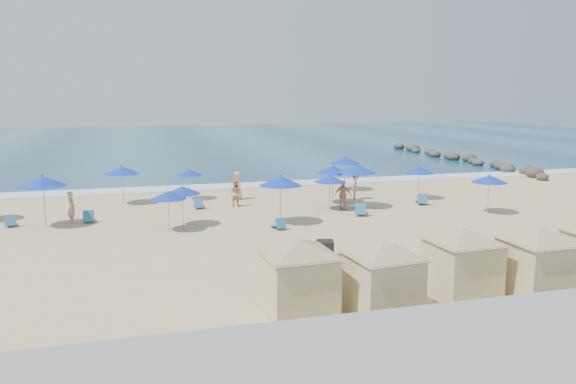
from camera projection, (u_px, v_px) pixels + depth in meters
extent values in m
plane|color=tan|center=(305.00, 237.00, 26.94)|extent=(160.00, 160.00, 0.00)
cube|color=navy|center=(190.00, 142.00, 79.14)|extent=(160.00, 80.00, 0.06)
cube|color=white|center=(243.00, 186.00, 41.65)|extent=(160.00, 2.50, 0.08)
cube|color=gray|center=(452.00, 339.00, 14.51)|extent=(160.00, 2.20, 1.10)
cube|color=gray|center=(533.00, 372.00, 11.56)|extent=(160.00, 4.00, 0.12)
ellipsoid|color=#312C29|center=(542.00, 177.00, 44.42)|extent=(1.00, 1.00, 0.65)
ellipsoid|color=#312C29|center=(535.00, 172.00, 45.94)|extent=(1.48, 1.48, 0.96)
ellipsoid|color=#312C29|center=(527.00, 170.00, 47.49)|extent=(1.40, 1.40, 0.91)
ellipsoid|color=#312C29|center=(507.00, 168.00, 48.70)|extent=(1.32, 1.32, 0.86)
ellipsoid|color=#312C29|center=(501.00, 166.00, 50.26)|extent=(1.24, 1.24, 0.81)
ellipsoid|color=#312C29|center=(496.00, 164.00, 51.81)|extent=(1.16, 1.16, 0.75)
ellipsoid|color=#312C29|center=(478.00, 163.00, 53.02)|extent=(1.08, 1.08, 0.70)
ellipsoid|color=#312C29|center=(473.00, 161.00, 54.57)|extent=(1.00, 1.00, 0.65)
ellipsoid|color=#312C29|center=(469.00, 158.00, 56.10)|extent=(1.48, 1.48, 0.96)
ellipsoid|color=#312C29|center=(453.00, 157.00, 57.30)|extent=(1.40, 1.40, 0.91)
ellipsoid|color=#312C29|center=(450.00, 155.00, 58.86)|extent=(1.32, 1.32, 0.86)
ellipsoid|color=#312C29|center=(435.00, 154.00, 60.06)|extent=(1.24, 1.24, 0.81)
ellipsoid|color=#312C29|center=(432.00, 153.00, 61.62)|extent=(1.16, 1.16, 0.75)
ellipsoid|color=#312C29|center=(429.00, 152.00, 63.17)|extent=(1.08, 1.08, 0.70)
ellipsoid|color=#312C29|center=(416.00, 151.00, 64.38)|extent=(1.00, 1.00, 0.65)
ellipsoid|color=#312C29|center=(413.00, 148.00, 65.91)|extent=(1.48, 1.48, 0.96)
ellipsoid|color=#312C29|center=(411.00, 147.00, 67.46)|extent=(1.40, 1.40, 0.91)
ellipsoid|color=#312C29|center=(399.00, 146.00, 68.67)|extent=(1.32, 1.32, 0.86)
cube|color=black|center=(325.00, 249.00, 23.61)|extent=(0.87, 0.87, 0.71)
cube|color=beige|center=(298.00, 286.00, 17.19)|extent=(2.10, 2.10, 2.00)
cube|color=tan|center=(299.00, 254.00, 17.01)|extent=(2.21, 2.21, 0.08)
pyramid|color=tan|center=(299.00, 238.00, 16.92)|extent=(4.38, 4.38, 0.50)
cube|color=beige|center=(383.00, 286.00, 17.33)|extent=(2.09, 2.09, 1.92)
cube|color=tan|center=(383.00, 256.00, 17.16)|extent=(2.20, 2.20, 0.08)
pyramid|color=tan|center=(384.00, 241.00, 17.07)|extent=(4.18, 4.18, 0.48)
cube|color=beige|center=(462.00, 270.00, 18.77)|extent=(2.07, 2.07, 1.97)
cube|color=tan|center=(463.00, 242.00, 18.60)|extent=(2.18, 2.18, 0.08)
pyramid|color=tan|center=(464.00, 227.00, 18.51)|extent=(4.31, 4.31, 0.49)
cube|color=beige|center=(537.00, 270.00, 18.78)|extent=(2.06, 2.06, 1.99)
cube|color=tan|center=(539.00, 241.00, 18.61)|extent=(2.16, 2.16, 0.08)
pyramid|color=tan|center=(541.00, 227.00, 18.52)|extent=(4.35, 4.35, 0.50)
cylinder|color=#A5A8AD|center=(45.00, 206.00, 28.91)|extent=(0.06, 0.06, 2.18)
cone|color=#102FAE|center=(43.00, 181.00, 28.68)|extent=(2.41, 2.41, 0.52)
sphere|color=#102FAE|center=(42.00, 175.00, 28.63)|extent=(0.09, 0.09, 0.09)
cylinder|color=#A5A8AD|center=(123.00, 189.00, 34.84)|extent=(0.05, 0.05, 1.95)
cone|color=#102FAE|center=(122.00, 170.00, 34.64)|extent=(2.15, 2.15, 0.46)
sphere|color=#102FAE|center=(122.00, 166.00, 34.59)|extent=(0.08, 0.08, 0.08)
cylinder|color=#A5A8AD|center=(169.00, 215.00, 28.06)|extent=(0.04, 0.04, 1.66)
cone|color=#102FAE|center=(168.00, 195.00, 27.89)|extent=(1.84, 1.84, 0.39)
sphere|color=#102FAE|center=(168.00, 190.00, 27.84)|extent=(0.07, 0.07, 0.07)
cylinder|color=#A5A8AD|center=(189.00, 187.00, 36.36)|extent=(0.04, 0.04, 1.62)
cone|color=#102FAE|center=(189.00, 172.00, 36.20)|extent=(1.79, 1.79, 0.38)
sphere|color=#102FAE|center=(189.00, 169.00, 36.16)|extent=(0.07, 0.07, 0.07)
cylinder|color=#A5A8AD|center=(183.00, 210.00, 29.09)|extent=(0.05, 0.05, 1.73)
cone|color=#102FAE|center=(182.00, 190.00, 28.91)|extent=(1.92, 1.92, 0.41)
sphere|color=#102FAE|center=(182.00, 185.00, 28.86)|extent=(0.07, 0.07, 0.07)
cylinder|color=#A5A8AD|center=(280.00, 204.00, 29.58)|extent=(0.06, 0.06, 2.10)
cone|color=#102FAE|center=(280.00, 181.00, 29.36)|extent=(2.33, 2.33, 0.50)
sphere|color=#102FAE|center=(280.00, 175.00, 29.31)|extent=(0.09, 0.09, 0.09)
cylinder|color=#A5A8AD|center=(333.00, 188.00, 34.95)|extent=(0.05, 0.05, 1.98)
cone|color=#102FAE|center=(333.00, 169.00, 34.74)|extent=(2.19, 2.19, 0.47)
sphere|color=#102FAE|center=(333.00, 165.00, 34.69)|extent=(0.08, 0.08, 0.08)
cylinder|color=#A5A8AD|center=(356.00, 190.00, 33.66)|extent=(0.06, 0.06, 2.18)
cone|color=#102FAE|center=(356.00, 169.00, 33.44)|extent=(2.41, 2.41, 0.52)
sphere|color=#102FAE|center=(356.00, 163.00, 33.38)|extent=(0.09, 0.09, 0.09)
cylinder|color=#A5A8AD|center=(345.00, 176.00, 39.80)|extent=(0.05, 0.05, 1.97)
cone|color=#102FAE|center=(345.00, 160.00, 39.59)|extent=(2.18, 2.18, 0.47)
sphere|color=#102FAE|center=(345.00, 156.00, 39.54)|extent=(0.08, 0.08, 0.08)
cylinder|color=#A5A8AD|center=(418.00, 186.00, 36.50)|extent=(0.05, 0.05, 1.74)
cone|color=#102FAE|center=(419.00, 170.00, 36.32)|extent=(1.93, 1.93, 0.41)
sphere|color=#102FAE|center=(419.00, 166.00, 36.28)|extent=(0.07, 0.07, 0.07)
cylinder|color=#A5A8AD|center=(488.00, 198.00, 32.15)|extent=(0.05, 0.05, 1.84)
cone|color=#102FAE|center=(489.00, 179.00, 31.96)|extent=(2.03, 2.03, 0.43)
sphere|color=#102FAE|center=(490.00, 174.00, 31.91)|extent=(0.08, 0.08, 0.08)
cylinder|color=#A5A8AD|center=(329.00, 196.00, 33.07)|extent=(0.05, 0.05, 1.71)
cone|color=#102FAE|center=(330.00, 179.00, 32.89)|extent=(1.89, 1.89, 0.41)
sphere|color=#102FAE|center=(330.00, 174.00, 32.85)|extent=(0.07, 0.07, 0.07)
cube|color=#296296|center=(10.00, 223.00, 29.24)|extent=(0.76, 1.22, 0.31)
cube|color=#296296|center=(10.00, 220.00, 28.79)|extent=(0.58, 0.42, 0.55)
cube|color=#296296|center=(89.00, 218.00, 30.21)|extent=(0.69, 1.27, 0.34)
cube|color=#296296|center=(89.00, 216.00, 29.70)|extent=(0.60, 0.39, 0.59)
cube|color=#296296|center=(199.00, 205.00, 33.83)|extent=(0.71, 1.21, 0.31)
cube|color=#296296|center=(198.00, 203.00, 33.32)|extent=(0.58, 0.39, 0.55)
cube|color=#296296|center=(278.00, 226.00, 28.69)|extent=(0.63, 1.12, 0.29)
cube|color=#296296|center=(281.00, 223.00, 28.25)|extent=(0.53, 0.35, 0.52)
cube|color=#296296|center=(361.00, 211.00, 31.94)|extent=(1.10, 1.44, 0.36)
cube|color=#296296|center=(361.00, 209.00, 31.37)|extent=(0.70, 0.58, 0.63)
cube|color=#296296|center=(421.00, 201.00, 35.04)|extent=(1.01, 1.39, 0.35)
cube|color=#296296|center=(422.00, 199.00, 34.48)|extent=(0.68, 0.54, 0.61)
imported|color=tan|center=(72.00, 208.00, 29.62)|extent=(0.60, 0.73, 1.73)
imported|color=tan|center=(235.00, 193.00, 34.20)|extent=(1.00, 0.99, 1.63)
imported|color=tan|center=(343.00, 195.00, 33.04)|extent=(1.05, 1.02, 1.77)
imported|color=tan|center=(356.00, 185.00, 36.28)|extent=(1.15, 1.39, 1.86)
imported|color=tan|center=(238.00, 185.00, 36.35)|extent=(0.70, 0.97, 1.83)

